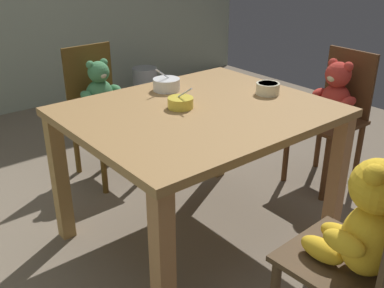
{
  "coord_description": "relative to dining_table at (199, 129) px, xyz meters",
  "views": [
    {
      "loc": [
        -1.27,
        -1.51,
        1.43
      ],
      "look_at": [
        0.0,
        0.05,
        0.52
      ],
      "focal_mm": 41.71,
      "sensor_mm": 36.0,
      "label": 1
    }
  ],
  "objects": [
    {
      "name": "ground_plane",
      "position": [
        0.0,
        0.0,
        -0.64
      ],
      "size": [
        5.2,
        5.2,
        0.04
      ],
      "color": "#746554"
    },
    {
      "name": "teddy_chair_near_front",
      "position": [
        -0.08,
        -0.94,
        -0.05
      ],
      "size": [
        0.39,
        0.41,
        0.88
      ],
      "rotation": [
        0.0,
        0.0,
        1.61
      ],
      "color": "#4B3622",
      "rests_on": "ground_plane"
    },
    {
      "name": "teddy_chair_far_center",
      "position": [
        -0.01,
        0.95,
        -0.1
      ],
      "size": [
        0.37,
        0.42,
        0.84
      ],
      "rotation": [
        0.0,
        0.0,
        -1.55
      ],
      "color": "#573C16",
      "rests_on": "ground_plane"
    },
    {
      "name": "teddy_chair_near_right",
      "position": [
        1.04,
        -0.05,
        -0.08
      ],
      "size": [
        0.4,
        0.37,
        0.84
      ],
      "rotation": [
        0.0,
        0.0,
        3.11
      ],
      "color": "#492B16",
      "rests_on": "ground_plane"
    },
    {
      "name": "dining_table",
      "position": [
        0.0,
        0.0,
        0.0
      ],
      "size": [
        1.18,
        0.99,
        0.72
      ],
      "color": "olive",
      "rests_on": "ground_plane"
    },
    {
      "name": "metal_pail",
      "position": [
        1.11,
        2.15,
        -0.47
      ],
      "size": [
        0.25,
        0.25,
        0.29
      ],
      "primitive_type": "cylinder",
      "color": "#93969B",
      "rests_on": "ground_plane"
    },
    {
      "name": "porridge_bowl_white_far_center",
      "position": [
        0.05,
        0.32,
        0.14
      ],
      "size": [
        0.15,
        0.14,
        0.13
      ],
      "color": "silver",
      "rests_on": "dining_table"
    },
    {
      "name": "porridge_bowl_yellow_center",
      "position": [
        -0.06,
        0.06,
        0.13
      ],
      "size": [
        0.12,
        0.13,
        0.11
      ],
      "color": "yellow",
      "rests_on": "dining_table"
    },
    {
      "name": "porridge_bowl_cream_near_right",
      "position": [
        0.41,
        -0.06,
        0.13
      ],
      "size": [
        0.12,
        0.12,
        0.06
      ],
      "color": "beige",
      "rests_on": "dining_table"
    }
  ]
}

